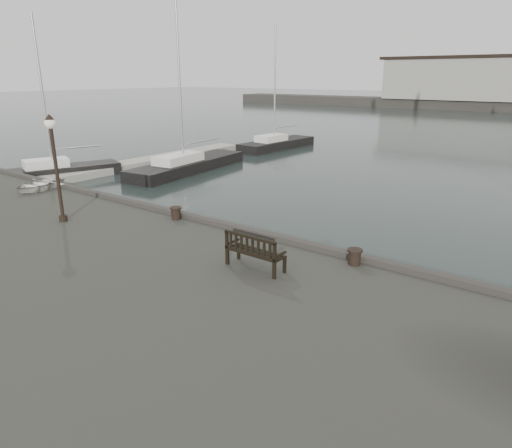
{
  "coord_description": "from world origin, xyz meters",
  "views": [
    {
      "loc": [
        8.55,
        -12.14,
        6.83
      ],
      "look_at": [
        -0.07,
        -0.5,
        2.1
      ],
      "focal_mm": 32.0,
      "sensor_mm": 36.0,
      "label": 1
    }
  ],
  "objects_px": {
    "lamp_post": "(54,154)",
    "yacht_c": "(189,168)",
    "bollard_left": "(176,213)",
    "dinghy": "(39,184)",
    "yacht_d": "(277,146)",
    "yacht_a": "(60,174)",
    "bench": "(255,258)",
    "bollard_right": "(355,257)"
  },
  "relations": [
    {
      "from": "bollard_right",
      "to": "bench",
      "type": "bearing_deg",
      "value": -137.36
    },
    {
      "from": "bollard_right",
      "to": "yacht_a",
      "type": "bearing_deg",
      "value": 167.59
    },
    {
      "from": "dinghy",
      "to": "yacht_a",
      "type": "relative_size",
      "value": 0.23
    },
    {
      "from": "bollard_right",
      "to": "dinghy",
      "type": "xyz_separation_m",
      "value": [
        -16.21,
        -0.59,
        0.03
      ]
    },
    {
      "from": "bench",
      "to": "yacht_c",
      "type": "bearing_deg",
      "value": 140.13
    },
    {
      "from": "dinghy",
      "to": "yacht_c",
      "type": "distance_m",
      "value": 13.53
    },
    {
      "from": "lamp_post",
      "to": "bench",
      "type": "bearing_deg",
      "value": 4.9
    },
    {
      "from": "lamp_post",
      "to": "bollard_left",
      "type": "bearing_deg",
      "value": 39.93
    },
    {
      "from": "bollard_right",
      "to": "yacht_c",
      "type": "bearing_deg",
      "value": 146.81
    },
    {
      "from": "lamp_post",
      "to": "dinghy",
      "type": "xyz_separation_m",
      "value": [
        -5.52,
        2.13,
        -2.29
      ]
    },
    {
      "from": "bollard_right",
      "to": "dinghy",
      "type": "bearing_deg",
      "value": -177.93
    },
    {
      "from": "bollard_right",
      "to": "yacht_d",
      "type": "height_order",
      "value": "yacht_d"
    },
    {
      "from": "bollard_left",
      "to": "yacht_c",
      "type": "bearing_deg",
      "value": 133.14
    },
    {
      "from": "lamp_post",
      "to": "yacht_c",
      "type": "xyz_separation_m",
      "value": [
        -8.46,
        15.24,
        -3.87
      ]
    },
    {
      "from": "bollard_right",
      "to": "lamp_post",
      "type": "relative_size",
      "value": 0.12
    },
    {
      "from": "bollard_right",
      "to": "lamp_post",
      "type": "height_order",
      "value": "lamp_post"
    },
    {
      "from": "yacht_c",
      "to": "bench",
      "type": "bearing_deg",
      "value": -46.84
    },
    {
      "from": "bench",
      "to": "yacht_d",
      "type": "height_order",
      "value": "yacht_d"
    },
    {
      "from": "yacht_a",
      "to": "yacht_d",
      "type": "height_order",
      "value": "yacht_d"
    },
    {
      "from": "bench",
      "to": "bollard_left",
      "type": "bearing_deg",
      "value": 159.82
    },
    {
      "from": "bollard_left",
      "to": "lamp_post",
      "type": "distance_m",
      "value": 4.85
    },
    {
      "from": "lamp_post",
      "to": "yacht_c",
      "type": "bearing_deg",
      "value": 119.02
    },
    {
      "from": "lamp_post",
      "to": "yacht_d",
      "type": "distance_m",
      "value": 30.12
    },
    {
      "from": "dinghy",
      "to": "yacht_d",
      "type": "distance_m",
      "value": 26.57
    },
    {
      "from": "bench",
      "to": "lamp_post",
      "type": "bearing_deg",
      "value": -174.47
    },
    {
      "from": "bench",
      "to": "yacht_c",
      "type": "height_order",
      "value": "yacht_c"
    },
    {
      "from": "bench",
      "to": "lamp_post",
      "type": "relative_size",
      "value": 0.45
    },
    {
      "from": "bench",
      "to": "bollard_left",
      "type": "height_order",
      "value": "bench"
    },
    {
      "from": "lamp_post",
      "to": "yacht_a",
      "type": "relative_size",
      "value": 0.35
    },
    {
      "from": "lamp_post",
      "to": "yacht_a",
      "type": "xyz_separation_m",
      "value": [
        -13.98,
        8.15,
        -3.87
      ]
    },
    {
      "from": "bench",
      "to": "yacht_a",
      "type": "distance_m",
      "value": 23.76
    },
    {
      "from": "dinghy",
      "to": "yacht_d",
      "type": "bearing_deg",
      "value": 85.1
    },
    {
      "from": "bollard_right",
      "to": "yacht_c",
      "type": "relative_size",
      "value": 0.03
    },
    {
      "from": "yacht_a",
      "to": "yacht_c",
      "type": "bearing_deg",
      "value": 71.3
    },
    {
      "from": "bollard_left",
      "to": "yacht_a",
      "type": "distance_m",
      "value": 18.14
    },
    {
      "from": "bench",
      "to": "yacht_a",
      "type": "height_order",
      "value": "yacht_a"
    },
    {
      "from": "yacht_a",
      "to": "yacht_d",
      "type": "bearing_deg",
      "value": 96.21
    },
    {
      "from": "bollard_left",
      "to": "lamp_post",
      "type": "relative_size",
      "value": 0.12
    },
    {
      "from": "bench",
      "to": "yacht_a",
      "type": "bearing_deg",
      "value": 162.4
    },
    {
      "from": "bench",
      "to": "yacht_d",
      "type": "relative_size",
      "value": 0.15
    },
    {
      "from": "dinghy",
      "to": "yacht_a",
      "type": "distance_m",
      "value": 10.5
    },
    {
      "from": "yacht_a",
      "to": "bench",
      "type": "bearing_deg",
      "value": 0.97
    }
  ]
}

